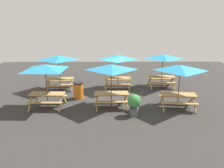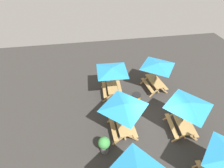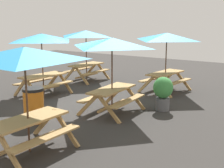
{
  "view_description": "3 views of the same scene",
  "coord_description": "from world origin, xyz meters",
  "px_view_note": "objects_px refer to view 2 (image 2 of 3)",
  "views": [
    {
      "loc": [
        -0.25,
        -12.73,
        4.29
      ],
      "look_at": [
        -0.14,
        -0.48,
        0.9
      ],
      "focal_mm": 35.0,
      "sensor_mm": 36.0,
      "label": 1
    },
    {
      "loc": [
        5.93,
        -3.36,
        8.75
      ],
      "look_at": [
        -3.56,
        -1.79,
        0.9
      ],
      "focal_mm": 28.0,
      "sensor_mm": 36.0,
      "label": 2
    },
    {
      "loc": [
        -7.91,
        -6.8,
        2.9
      ],
      "look_at": [
        -0.18,
        -1.74,
        0.9
      ],
      "focal_mm": 50.0,
      "sensor_mm": 36.0,
      "label": 3
    }
  ],
  "objects_px": {
    "picnic_table_1": "(123,108)",
    "picnic_table_2": "(112,71)",
    "trash_bin_orange": "(136,100)",
    "potted_plant_0": "(104,144)",
    "picnic_table_4": "(158,67)",
    "picnic_table_3": "(188,107)"
  },
  "relations": [
    {
      "from": "picnic_table_1",
      "to": "picnic_table_2",
      "type": "bearing_deg",
      "value": 178.79
    },
    {
      "from": "trash_bin_orange",
      "to": "picnic_table_2",
      "type": "bearing_deg",
      "value": -136.01
    },
    {
      "from": "picnic_table_1",
      "to": "picnic_table_4",
      "type": "distance_m",
      "value": 4.69
    },
    {
      "from": "picnic_table_1",
      "to": "picnic_table_2",
      "type": "xyz_separation_m",
      "value": [
        -3.38,
        -0.05,
        0.0
      ]
    },
    {
      "from": "picnic_table_2",
      "to": "potted_plant_0",
      "type": "xyz_separation_m",
      "value": [
        4.46,
        -1.15,
        -1.38
      ]
    },
    {
      "from": "picnic_table_2",
      "to": "potted_plant_0",
      "type": "bearing_deg",
      "value": -12.17
    },
    {
      "from": "picnic_table_4",
      "to": "trash_bin_orange",
      "type": "bearing_deg",
      "value": -59.47
    },
    {
      "from": "picnic_table_3",
      "to": "potted_plant_0",
      "type": "xyz_separation_m",
      "value": [
        0.62,
        -4.6,
        -1.38
      ]
    },
    {
      "from": "picnic_table_2",
      "to": "picnic_table_4",
      "type": "distance_m",
      "value": 3.24
    },
    {
      "from": "picnic_table_1",
      "to": "trash_bin_orange",
      "type": "xyz_separation_m",
      "value": [
        -1.94,
        1.34,
        -1.49
      ]
    },
    {
      "from": "picnic_table_1",
      "to": "picnic_table_2",
      "type": "height_order",
      "value": "same"
    },
    {
      "from": "picnic_table_1",
      "to": "picnic_table_2",
      "type": "distance_m",
      "value": 3.38
    },
    {
      "from": "trash_bin_orange",
      "to": "picnic_table_1",
      "type": "bearing_deg",
      "value": -34.63
    },
    {
      "from": "picnic_table_3",
      "to": "potted_plant_0",
      "type": "relative_size",
      "value": 2.18
    },
    {
      "from": "picnic_table_1",
      "to": "picnic_table_3",
      "type": "height_order",
      "value": "same"
    },
    {
      "from": "picnic_table_4",
      "to": "trash_bin_orange",
      "type": "height_order",
      "value": "picnic_table_4"
    },
    {
      "from": "trash_bin_orange",
      "to": "potted_plant_0",
      "type": "bearing_deg",
      "value": -40.06
    },
    {
      "from": "picnic_table_2",
      "to": "picnic_table_1",
      "type": "bearing_deg",
      "value": 3.16
    },
    {
      "from": "picnic_table_2",
      "to": "trash_bin_orange",
      "type": "distance_m",
      "value": 2.5
    },
    {
      "from": "picnic_table_2",
      "to": "trash_bin_orange",
      "type": "xyz_separation_m",
      "value": [
        1.44,
        1.39,
        -1.49
      ]
    },
    {
      "from": "picnic_table_1",
      "to": "trash_bin_orange",
      "type": "bearing_deg",
      "value": 143.28
    },
    {
      "from": "picnic_table_2",
      "to": "picnic_table_4",
      "type": "xyz_separation_m",
      "value": [
        -0.06,
        3.24,
        0.0
      ]
    }
  ]
}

